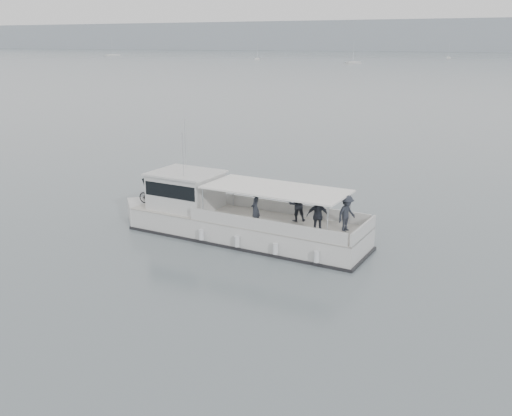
% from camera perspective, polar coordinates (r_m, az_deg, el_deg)
% --- Properties ---
extents(ground, '(1400.00, 1400.00, 0.00)m').
position_cam_1_polar(ground, '(25.84, 1.50, -4.24)').
color(ground, '#556064').
rests_on(ground, ground).
extents(tour_boat, '(13.30, 3.99, 5.54)m').
position_cam_1_polar(tour_boat, '(27.57, -3.03, -0.92)').
color(tour_boat, silver).
rests_on(tour_boat, ground).
extents(moored_fleet, '(461.18, 332.22, 11.26)m').
position_cam_1_polar(moored_fleet, '(253.45, 12.18, 14.03)').
color(moored_fleet, silver).
rests_on(moored_fleet, ground).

